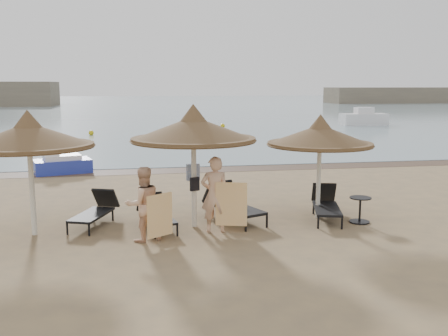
{
  "coord_description": "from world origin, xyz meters",
  "views": [
    {
      "loc": [
        -1.51,
        -10.87,
        3.47
      ],
      "look_at": [
        0.6,
        1.2,
        1.42
      ],
      "focal_mm": 40.0,
      "sensor_mm": 36.0,
      "label": 1
    }
  ],
  "objects_px": {
    "lounger_far_right": "(326,204)",
    "pedal_boat": "(62,164)",
    "lounger_far_left": "(96,210)",
    "lounger_near_left": "(155,213)",
    "palapa_right": "(320,136)",
    "palapa_left": "(29,136)",
    "lounger_near_right": "(231,203)",
    "person_left": "(143,198)",
    "palapa_center": "(193,130)",
    "person_right": "(215,188)",
    "side_table": "(360,211)"
  },
  "relations": [
    {
      "from": "lounger_far_right",
      "to": "side_table",
      "type": "xyz_separation_m",
      "value": [
        0.69,
        -0.56,
        -0.07
      ]
    },
    {
      "from": "palapa_right",
      "to": "person_right",
      "type": "relative_size",
      "value": 1.3
    },
    {
      "from": "lounger_near_right",
      "to": "pedal_boat",
      "type": "relative_size",
      "value": 0.91
    },
    {
      "from": "palapa_left",
      "to": "pedal_boat",
      "type": "xyz_separation_m",
      "value": [
        -0.58,
        8.57,
        -1.95
      ]
    },
    {
      "from": "person_left",
      "to": "pedal_boat",
      "type": "height_order",
      "value": "person_left"
    },
    {
      "from": "lounger_near_left",
      "to": "person_right",
      "type": "distance_m",
      "value": 1.69
    },
    {
      "from": "lounger_near_right",
      "to": "side_table",
      "type": "distance_m",
      "value": 3.29
    },
    {
      "from": "palapa_center",
      "to": "pedal_boat",
      "type": "xyz_separation_m",
      "value": [
        -4.34,
        8.54,
        -2.04
      ]
    },
    {
      "from": "lounger_far_right",
      "to": "pedal_boat",
      "type": "bearing_deg",
      "value": 148.7
    },
    {
      "from": "palapa_right",
      "to": "pedal_boat",
      "type": "relative_size",
      "value": 1.13
    },
    {
      "from": "lounger_near_right",
      "to": "person_left",
      "type": "bearing_deg",
      "value": -169.66
    },
    {
      "from": "palapa_left",
      "to": "lounger_far_right",
      "type": "height_order",
      "value": "palapa_left"
    },
    {
      "from": "lounger_near_right",
      "to": "lounger_near_left",
      "type": "bearing_deg",
      "value": 168.8
    },
    {
      "from": "palapa_right",
      "to": "person_left",
      "type": "relative_size",
      "value": 1.41
    },
    {
      "from": "palapa_center",
      "to": "side_table",
      "type": "relative_size",
      "value": 4.63
    },
    {
      "from": "palapa_left",
      "to": "palapa_center",
      "type": "xyz_separation_m",
      "value": [
        3.77,
        0.03,
        0.08
      ]
    },
    {
      "from": "side_table",
      "to": "pedal_boat",
      "type": "height_order",
      "value": "pedal_boat"
    },
    {
      "from": "person_left",
      "to": "person_right",
      "type": "distance_m",
      "value": 1.73
    },
    {
      "from": "palapa_right",
      "to": "lounger_near_left",
      "type": "bearing_deg",
      "value": -177.89
    },
    {
      "from": "palapa_left",
      "to": "side_table",
      "type": "xyz_separation_m",
      "value": [
        7.96,
        -0.33,
        -2.01
      ]
    },
    {
      "from": "lounger_near_right",
      "to": "person_left",
      "type": "relative_size",
      "value": 1.12
    },
    {
      "from": "palapa_center",
      "to": "lounger_far_right",
      "type": "xyz_separation_m",
      "value": [
        3.51,
        0.21,
        -2.03
      ]
    },
    {
      "from": "palapa_center",
      "to": "lounger_near_left",
      "type": "distance_m",
      "value": 2.27
    },
    {
      "from": "person_left",
      "to": "person_right",
      "type": "height_order",
      "value": "person_right"
    },
    {
      "from": "lounger_far_right",
      "to": "person_left",
      "type": "distance_m",
      "value": 4.92
    },
    {
      "from": "lounger_near_left",
      "to": "pedal_boat",
      "type": "bearing_deg",
      "value": 99.02
    },
    {
      "from": "lounger_far_left",
      "to": "pedal_boat",
      "type": "height_order",
      "value": "pedal_boat"
    },
    {
      "from": "palapa_left",
      "to": "lounger_far_left",
      "type": "height_order",
      "value": "palapa_left"
    },
    {
      "from": "palapa_left",
      "to": "lounger_near_right",
      "type": "xyz_separation_m",
      "value": [
        4.79,
        0.55,
        -1.9
      ]
    },
    {
      "from": "lounger_near_right",
      "to": "person_left",
      "type": "height_order",
      "value": "person_left"
    },
    {
      "from": "lounger_far_left",
      "to": "lounger_near_right",
      "type": "distance_m",
      "value": 3.44
    },
    {
      "from": "lounger_far_right",
      "to": "person_left",
      "type": "bearing_deg",
      "value": -151.09
    },
    {
      "from": "pedal_boat",
      "to": "palapa_left",
      "type": "bearing_deg",
      "value": -102.7
    },
    {
      "from": "lounger_near_left",
      "to": "lounger_far_right",
      "type": "xyz_separation_m",
      "value": [
        4.46,
        0.07,
        0.03
      ]
    },
    {
      "from": "palapa_left",
      "to": "pedal_boat",
      "type": "relative_size",
      "value": 1.21
    },
    {
      "from": "palapa_right",
      "to": "pedal_boat",
      "type": "bearing_deg",
      "value": 132.86
    },
    {
      "from": "palapa_center",
      "to": "lounger_far_right",
      "type": "distance_m",
      "value": 4.06
    },
    {
      "from": "person_left",
      "to": "pedal_boat",
      "type": "distance_m",
      "value": 9.98
    },
    {
      "from": "palapa_center",
      "to": "person_left",
      "type": "bearing_deg",
      "value": -143.3
    },
    {
      "from": "lounger_far_right",
      "to": "pedal_boat",
      "type": "relative_size",
      "value": 0.82
    },
    {
      "from": "lounger_far_left",
      "to": "lounger_near_left",
      "type": "distance_m",
      "value": 1.55
    },
    {
      "from": "lounger_far_left",
      "to": "pedal_boat",
      "type": "relative_size",
      "value": 0.79
    },
    {
      "from": "lounger_near_left",
      "to": "palapa_center",
      "type": "bearing_deg",
      "value": -21.21
    },
    {
      "from": "palapa_left",
      "to": "lounger_far_right",
      "type": "relative_size",
      "value": 1.48
    },
    {
      "from": "palapa_left",
      "to": "side_table",
      "type": "relative_size",
      "value": 4.47
    },
    {
      "from": "lounger_far_right",
      "to": "person_right",
      "type": "distance_m",
      "value": 3.23
    },
    {
      "from": "side_table",
      "to": "palapa_right",
      "type": "bearing_deg",
      "value": 143.87
    },
    {
      "from": "palapa_center",
      "to": "palapa_right",
      "type": "bearing_deg",
      "value": 5.08
    },
    {
      "from": "lounger_near_left",
      "to": "side_table",
      "type": "height_order",
      "value": "lounger_near_left"
    },
    {
      "from": "palapa_left",
      "to": "palapa_right",
      "type": "relative_size",
      "value": 1.07
    }
  ]
}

